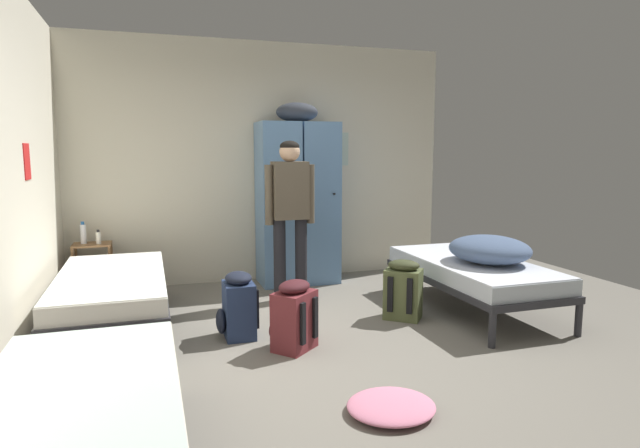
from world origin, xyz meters
name	(u,v)px	position (x,y,z in m)	size (l,w,h in m)	color
ground_plane	(329,348)	(0.00, 0.00, 0.00)	(7.68, 7.68, 0.00)	slate
room_backdrop	(166,167)	(-1.14, 1.18, 1.39)	(4.49, 4.86, 2.77)	beige
locker_bank	(298,200)	(0.33, 2.12, 0.97)	(0.90, 0.55, 2.07)	#5B84B2
shelf_unit	(93,265)	(-1.89, 2.16, 0.35)	(0.38, 0.30, 0.57)	brown
bed_right	(472,271)	(1.64, 0.54, 0.38)	(0.90, 1.90, 0.49)	#28282D
bed_left_rear	(112,286)	(-1.64, 1.01, 0.38)	(0.90, 1.90, 0.49)	#28282D
bed_left_front	(77,419)	(-1.64, -1.39, 0.38)	(0.90, 1.90, 0.49)	#28282D
bedding_heap	(490,249)	(1.72, 0.39, 0.62)	(0.72, 0.81, 0.25)	slate
person_traveler	(290,205)	(0.06, 1.40, 0.98)	(0.52, 0.21, 1.63)	black
water_bottle	(83,234)	(-1.97, 2.18, 0.68)	(0.06, 0.06, 0.23)	white
lotion_bottle	(98,238)	(-1.82, 2.12, 0.64)	(0.05, 0.05, 0.15)	white
backpack_navy	(238,306)	(-0.64, 0.47, 0.26)	(0.34, 0.32, 0.55)	navy
backpack_olive	(403,291)	(0.89, 0.50, 0.26)	(0.41, 0.42, 0.55)	#566038
backpack_maroon	(293,317)	(-0.27, 0.07, 0.26)	(0.41, 0.42, 0.55)	maroon
clothes_pile_pink	(391,406)	(0.01, -1.09, 0.04)	(0.53, 0.49, 0.08)	pink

